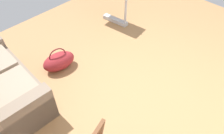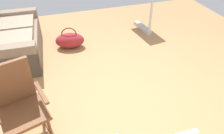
{
  "view_description": "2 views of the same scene",
  "coord_description": "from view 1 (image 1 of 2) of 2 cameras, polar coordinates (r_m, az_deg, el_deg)",
  "views": [
    {
      "loc": [
        -1.08,
        2.05,
        2.79
      ],
      "look_at": [
        0.28,
        0.66,
        0.79
      ],
      "focal_mm": 35.21,
      "sensor_mm": 36.0,
      "label": 1
    },
    {
      "loc": [
        -2.27,
        1.06,
        2.27
      ],
      "look_at": [
        -0.23,
        0.42,
        0.64
      ],
      "focal_mm": 34.03,
      "sensor_mm": 36.0,
      "label": 2
    }
  ],
  "objects": [
    {
      "name": "duffel_bag",
      "position": [
        3.89,
        -13.64,
        1.5
      ],
      "size": [
        0.41,
        0.61,
        0.43
      ],
      "color": "maroon",
      "rests_on": "ground"
    },
    {
      "name": "ground_plane",
      "position": [
        3.63,
        10.56,
        -5.62
      ],
      "size": [
        6.42,
        6.42,
        0.0
      ],
      "primitive_type": "plane",
      "color": "#9E7247"
    }
  ]
}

